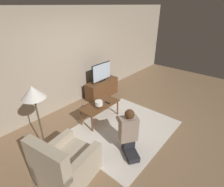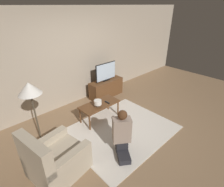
% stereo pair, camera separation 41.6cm
% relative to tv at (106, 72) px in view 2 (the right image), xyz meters
% --- Properties ---
extents(ground_plane, '(10.00, 10.00, 0.00)m').
position_rel_tv_xyz_m(ground_plane, '(-0.89, -1.52, -0.81)').
color(ground_plane, '#896B4C').
extents(wall_back, '(10.00, 0.06, 2.60)m').
position_rel_tv_xyz_m(wall_back, '(-0.89, 0.41, 0.49)').
color(wall_back, tan).
rests_on(wall_back, ground_plane).
extents(rug, '(2.31, 1.88, 0.02)m').
position_rel_tv_xyz_m(rug, '(-0.89, -1.52, -0.80)').
color(rug, silver).
rests_on(rug, ground_plane).
extents(tv_stand, '(1.09, 0.38, 0.54)m').
position_rel_tv_xyz_m(tv_stand, '(0.00, -0.00, -0.55)').
color(tv_stand, brown).
rests_on(tv_stand, ground_plane).
extents(tv, '(0.74, 0.08, 0.55)m').
position_rel_tv_xyz_m(tv, '(0.00, 0.00, 0.00)').
color(tv, black).
rests_on(tv, tv_stand).
extents(coffee_table, '(0.99, 0.46, 0.45)m').
position_rel_tv_xyz_m(coffee_table, '(-0.95, -0.84, -0.42)').
color(coffee_table, brown).
rests_on(coffee_table, ground_plane).
extents(floor_lamp, '(0.41, 0.41, 1.43)m').
position_rel_tv_xyz_m(floor_lamp, '(-2.43, -0.75, 0.41)').
color(floor_lamp, '#4C4233').
rests_on(floor_lamp, ground_plane).
extents(armchair, '(0.97, 0.90, 0.93)m').
position_rel_tv_xyz_m(armchair, '(-2.51, -1.57, -0.52)').
color(armchair, '#B7A88E').
rests_on(armchair, ground_plane).
extents(person_kneeling, '(0.65, 0.79, 0.94)m').
position_rel_tv_xyz_m(person_kneeling, '(-1.35, -1.97, -0.35)').
color(person_kneeling, '#232328').
rests_on(person_kneeling, rug).
extents(picture_frame, '(0.11, 0.01, 0.15)m').
position_rel_tv_xyz_m(picture_frame, '(-0.98, -0.78, -0.29)').
color(picture_frame, brown).
rests_on(picture_frame, coffee_table).
extents(table_lamp, '(0.18, 0.18, 0.17)m').
position_rel_tv_xyz_m(table_lamp, '(-1.06, -0.91, -0.26)').
color(table_lamp, '#4C3823').
rests_on(table_lamp, coffee_table).
extents(remote, '(0.04, 0.15, 0.02)m').
position_rel_tv_xyz_m(remote, '(-0.78, -0.93, -0.36)').
color(remote, black).
rests_on(remote, coffee_table).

